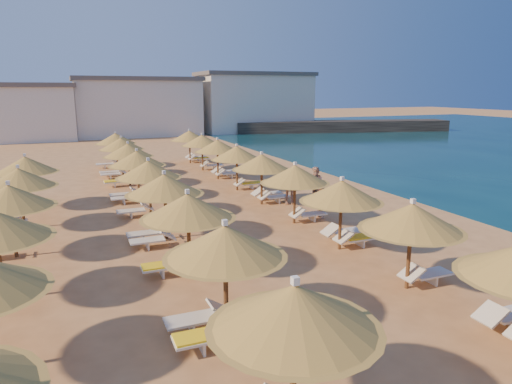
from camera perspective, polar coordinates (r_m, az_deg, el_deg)
name	(u,v)px	position (r m, az deg, el deg)	size (l,w,h in m)	color
ground	(274,251)	(16.73, 2.28, -7.41)	(220.00, 220.00, 0.00)	tan
jetty	(343,126)	(65.50, 10.78, 8.08)	(30.00, 4.00, 1.50)	black
hotel_blocks	(150,106)	(61.00, -13.11, 10.43)	(46.81, 9.85, 8.10)	white
parasol_row_east	(295,175)	(19.72, 4.89, 2.10)	(3.04, 39.58, 2.72)	brown
parasol_row_west	(164,185)	(17.89, -11.37, 0.80)	(3.04, 39.58, 2.72)	brown
parasol_row_inland	(3,210)	(15.94, -29.06, -2.03)	(3.04, 21.31, 2.72)	brown
loungers	(205,228)	(18.38, -6.34, -4.49)	(14.00, 38.07, 0.66)	silver
beachgoer_a	(321,199)	(20.97, 8.16, -0.86)	(0.64, 0.42, 1.76)	tan
beachgoer_b	(316,184)	(24.16, 7.48, 1.00)	(0.88, 0.68, 1.80)	tan
beachgoer_c	(289,186)	(23.34, 4.19, 0.78)	(1.11, 0.46, 1.89)	tan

